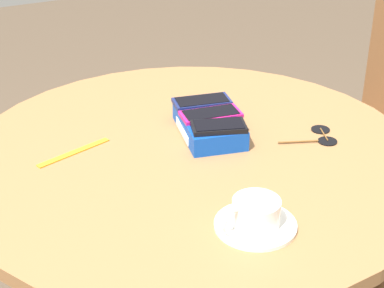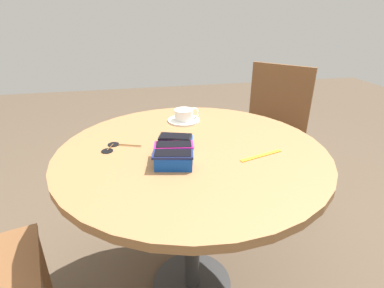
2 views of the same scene
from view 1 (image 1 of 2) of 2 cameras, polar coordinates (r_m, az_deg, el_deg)
round_table at (r=1.50m, az=0.00°, el=-4.08°), size 1.05×1.05×0.75m
phone_box at (r=1.52m, az=1.51°, el=1.71°), size 0.24×0.17×0.05m
phone_navy at (r=1.57m, az=0.89°, el=3.81°), size 0.09×0.15×0.01m
phone_magenta at (r=1.50m, az=1.68°, el=2.68°), size 0.09×0.15×0.01m
phone_black at (r=1.44m, az=2.39°, el=1.57°), size 0.10×0.14×0.01m
saucer at (r=1.21m, az=5.66°, el=-7.19°), size 0.15×0.15×0.01m
coffee_cup at (r=1.19m, az=5.60°, el=-6.05°), size 0.09×0.12×0.06m
lanyard_strap at (r=1.47m, az=-10.45°, el=-0.75°), size 0.07×0.18×0.00m
sunglasses at (r=1.54m, az=11.41°, el=0.71°), size 0.10×0.15×0.01m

